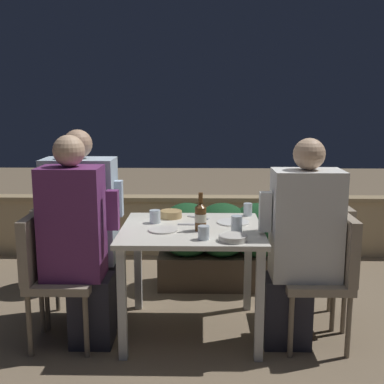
{
  "coord_description": "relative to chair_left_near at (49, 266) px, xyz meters",
  "views": [
    {
      "loc": [
        0.06,
        -2.99,
        1.51
      ],
      "look_at": [
        0.0,
        0.06,
        0.94
      ],
      "focal_mm": 45.0,
      "sensor_mm": 36.0,
      "label": 1
    }
  ],
  "objects": [
    {
      "name": "ground_plane",
      "position": [
        0.88,
        0.17,
        -0.51
      ],
      "size": [
        16.0,
        16.0,
        0.0
      ],
      "primitive_type": "plane",
      "color": "#847056"
    },
    {
      "name": "parapet_wall",
      "position": [
        0.88,
        1.83,
        -0.21
      ],
      "size": [
        9.0,
        0.18,
        0.59
      ],
      "color": "tan",
      "rests_on": "ground_plane"
    },
    {
      "name": "dining_table",
      "position": [
        0.88,
        0.17,
        0.11
      ],
      "size": [
        0.9,
        0.82,
        0.72
      ],
      "color": "silver",
      "rests_on": "ground_plane"
    },
    {
      "name": "planter_hedge",
      "position": [
        1.12,
        0.98,
        -0.12
      ],
      "size": [
        1.04,
        0.47,
        0.7
      ],
      "color": "brown",
      "rests_on": "ground_plane"
    },
    {
      "name": "chair_left_near",
      "position": [
        0.0,
        0.0,
        0.0
      ],
      "size": [
        0.41,
        0.4,
        0.84
      ],
      "color": "gray",
      "rests_on": "ground_plane"
    },
    {
      "name": "person_purple_stripe",
      "position": [
        0.19,
        -0.0,
        0.16
      ],
      "size": [
        0.47,
        0.26,
        1.32
      ],
      "color": "#282833",
      "rests_on": "ground_plane"
    },
    {
      "name": "chair_left_far",
      "position": [
        -0.02,
        0.3,
        0.0
      ],
      "size": [
        0.41,
        0.4,
        0.84
      ],
      "color": "gray",
      "rests_on": "ground_plane"
    },
    {
      "name": "person_blue_shirt",
      "position": [
        0.16,
        0.3,
        0.16
      ],
      "size": [
        0.52,
        0.26,
        1.33
      ],
      "color": "#282833",
      "rests_on": "ground_plane"
    },
    {
      "name": "chair_right_near",
      "position": [
        1.73,
        0.02,
        0.0
      ],
      "size": [
        0.41,
        0.4,
        0.84
      ],
      "color": "gray",
      "rests_on": "ground_plane"
    },
    {
      "name": "person_white_polo",
      "position": [
        1.55,
        0.02,
        0.15
      ],
      "size": [
        0.49,
        0.26,
        1.3
      ],
      "color": "#282833",
      "rests_on": "ground_plane"
    },
    {
      "name": "chair_right_far",
      "position": [
        1.8,
        0.33,
        0.0
      ],
      "size": [
        0.41,
        0.4,
        0.84
      ],
      "color": "gray",
      "rests_on": "ground_plane"
    },
    {
      "name": "beer_bottle",
      "position": [
        0.94,
        0.09,
        0.3
      ],
      "size": [
        0.07,
        0.07,
        0.24
      ],
      "color": "brown",
      "rests_on": "dining_table"
    },
    {
      "name": "plate_0",
      "position": [
        1.15,
        0.29,
        0.21
      ],
      "size": [
        0.21,
        0.21,
        0.01
      ],
      "color": "white",
      "rests_on": "dining_table"
    },
    {
      "name": "plate_1",
      "position": [
        0.7,
        0.09,
        0.21
      ],
      "size": [
        0.19,
        0.19,
        0.01
      ],
      "color": "silver",
      "rests_on": "dining_table"
    },
    {
      "name": "bowl_0",
      "position": [
        0.73,
        0.43,
        0.24
      ],
      "size": [
        0.15,
        0.15,
        0.05
      ],
      "color": "tan",
      "rests_on": "dining_table"
    },
    {
      "name": "bowl_1",
      "position": [
        1.12,
        -0.13,
        0.23
      ],
      "size": [
        0.17,
        0.17,
        0.04
      ],
      "color": "beige",
      "rests_on": "dining_table"
    },
    {
      "name": "glass_cup_0",
      "position": [
        1.27,
        0.5,
        0.25
      ],
      "size": [
        0.06,
        0.06,
        0.09
      ],
      "color": "silver",
      "rests_on": "dining_table"
    },
    {
      "name": "glass_cup_1",
      "position": [
        0.63,
        0.28,
        0.25
      ],
      "size": [
        0.07,
        0.07,
        0.09
      ],
      "color": "silver",
      "rests_on": "dining_table"
    },
    {
      "name": "glass_cup_2",
      "position": [
        0.96,
        -0.1,
        0.25
      ],
      "size": [
        0.07,
        0.07,
        0.08
      ],
      "color": "silver",
      "rests_on": "dining_table"
    },
    {
      "name": "glass_cup_3",
      "position": [
        1.16,
        0.01,
        0.27
      ],
      "size": [
        0.07,
        0.07,
        0.11
      ],
      "color": "silver",
      "rests_on": "dining_table"
    },
    {
      "name": "fork_0",
      "position": [
        0.92,
        0.42,
        0.21
      ],
      "size": [
        0.16,
        0.1,
        0.01
      ],
      "color": "silver",
      "rests_on": "dining_table"
    },
    {
      "name": "fork_1",
      "position": [
        0.87,
        0.23,
        0.21
      ],
      "size": [
        0.17,
        0.03,
        0.01
      ],
      "color": "silver",
      "rests_on": "dining_table"
    },
    {
      "name": "potted_plant",
      "position": [
        -0.17,
        0.95,
        -0.02
      ],
      "size": [
        0.42,
        0.42,
        0.8
      ],
      "color": "#9E5638",
      "rests_on": "ground_plane"
    }
  ]
}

